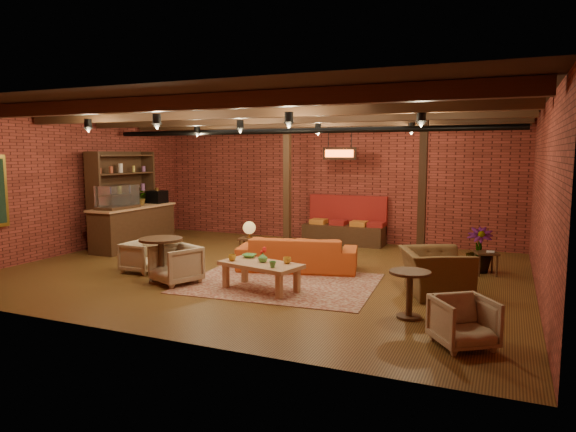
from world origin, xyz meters
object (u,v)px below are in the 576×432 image
at_px(side_table_lamp, 249,231).
at_px(armchair_right, 435,265).
at_px(side_table_book, 486,254).
at_px(sofa, 297,253).
at_px(armchair_a, 142,255).
at_px(round_table_right, 410,287).
at_px(round_table_left, 161,252).
at_px(plant_tall, 481,205).
at_px(coffee_table, 260,266).
at_px(armchair_far, 464,320).
at_px(armchair_b, 176,263).

distance_m(side_table_lamp, armchair_right, 4.28).
xyz_separation_m(side_table_lamp, side_table_book, (4.83, 0.66, -0.25)).
distance_m(sofa, side_table_lamp, 1.42).
bearing_deg(sofa, armchair_a, 12.06).
bearing_deg(side_table_lamp, armchair_a, -129.83).
relative_size(side_table_book, round_table_right, 0.74).
xyz_separation_m(round_table_left, plant_tall, (5.31, 3.14, 0.79)).
height_order(sofa, armchair_right, armchair_right).
xyz_separation_m(round_table_right, plant_tall, (0.75, 3.45, 0.88)).
xyz_separation_m(coffee_table, round_table_left, (-1.92, -0.21, 0.12)).
distance_m(side_table_book, plant_tall, 0.96).
relative_size(side_table_book, plant_tall, 0.19).
distance_m(round_table_right, armchair_far, 1.18).
height_order(round_table_left, plant_tall, plant_tall).
distance_m(coffee_table, side_table_book, 4.47).
bearing_deg(armchair_right, armchair_a, 72.82).
height_order(coffee_table, armchair_a, coffee_table).
bearing_deg(round_table_right, round_table_left, 176.16).
relative_size(round_table_left, armchair_a, 1.22).
relative_size(round_table_right, plant_tall, 0.26).
bearing_deg(coffee_table, sofa, 89.49).
bearing_deg(plant_tall, side_table_lamp, -169.64).
xyz_separation_m(round_table_left, armchair_right, (4.73, 1.09, -0.04)).
xyz_separation_m(side_table_lamp, armchair_far, (4.74, -3.45, -0.33)).
bearing_deg(plant_tall, side_table_book, -53.92).
relative_size(armchair_b, armchair_right, 0.65).
xyz_separation_m(sofa, round_table_right, (2.62, -2.17, 0.11)).
relative_size(armchair_b, plant_tall, 0.28).
height_order(sofa, side_table_book, sofa).
bearing_deg(armchair_right, round_table_left, 79.85).
bearing_deg(side_table_book, armchair_b, -150.42).
bearing_deg(side_table_book, plant_tall, 126.08).
relative_size(sofa, round_table_left, 2.91).
relative_size(armchair_a, armchair_far, 0.99).
xyz_separation_m(sofa, side_table_lamp, (-1.31, 0.43, 0.32)).
relative_size(sofa, round_table_right, 3.44).
xyz_separation_m(side_table_lamp, armchair_right, (4.11, -1.20, -0.16)).
bearing_deg(armchair_a, armchair_right, -84.45).
distance_m(armchair_a, plant_tall, 6.78).
bearing_deg(side_table_lamp, round_table_right, -33.40).
bearing_deg(round_table_left, armchair_b, 4.09).
xyz_separation_m(armchair_right, side_table_book, (0.72, 1.86, -0.09)).
relative_size(round_table_left, plant_tall, 0.30).
xyz_separation_m(armchair_b, round_table_right, (4.25, -0.33, 0.08)).
relative_size(side_table_lamp, round_table_left, 1.08).
distance_m(round_table_left, armchair_a, 1.02).
height_order(armchair_far, plant_tall, plant_tall).
distance_m(coffee_table, armchair_far, 3.70).
bearing_deg(round_table_left, side_table_book, 28.37).
bearing_deg(armchair_b, side_table_lamp, 104.99).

